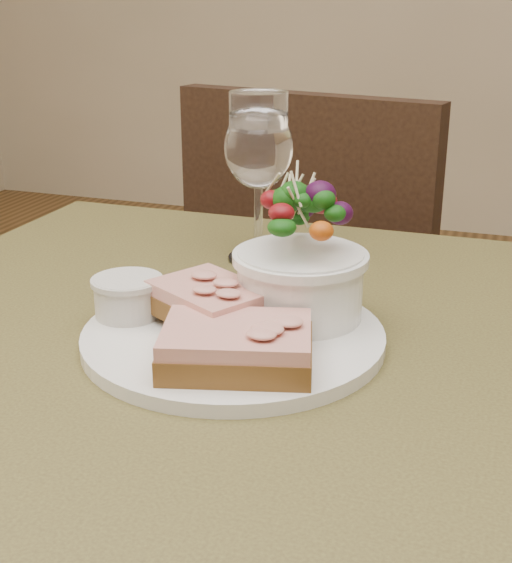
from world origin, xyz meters
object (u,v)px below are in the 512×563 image
(dinner_plate, at_px, (233,336))
(sandwich_front, at_px, (237,346))
(cafe_table, at_px, (239,452))
(chair_far, at_px, (339,410))
(ramekin, at_px, (128,295))
(salad_bowl, at_px, (301,254))
(wine_glass, at_px, (259,153))
(sandwich_back, at_px, (211,302))

(dinner_plate, distance_m, sandwich_front, 0.07)
(cafe_table, bearing_deg, dinner_plate, 124.14)
(cafe_table, relative_size, sandwich_front, 5.87)
(chair_far, bearing_deg, dinner_plate, 105.92)
(chair_far, xyz_separation_m, ramekin, (-0.05, -0.70, 0.49))
(ramekin, xyz_separation_m, salad_bowl, (0.15, 0.05, 0.04))
(cafe_table, height_order, salad_bowl, salad_bowl)
(dinner_plate, xyz_separation_m, ramekin, (-0.10, 0.00, 0.03))
(chair_far, relative_size, ramekin, 14.99)
(salad_bowl, bearing_deg, sandwich_front, -99.83)
(salad_bowl, height_order, wine_glass, wine_glass)
(chair_far, bearing_deg, ramekin, 97.62)
(ramekin, height_order, wine_glass, wine_glass)
(cafe_table, bearing_deg, salad_bowl, 59.85)
(chair_far, height_order, salad_bowl, chair_far)
(chair_far, distance_m, dinner_plate, 0.84)
(salad_bowl, bearing_deg, cafe_table, -120.15)
(cafe_table, distance_m, wine_glass, 0.33)
(dinner_plate, height_order, salad_bowl, salad_bowl)
(dinner_plate, height_order, ramekin, ramekin)
(sandwich_front, relative_size, wine_glass, 0.78)
(chair_far, distance_m, wine_glass, 0.75)
(cafe_table, height_order, dinner_plate, dinner_plate)
(dinner_plate, bearing_deg, salad_bowl, 46.98)
(cafe_table, distance_m, dinner_plate, 0.11)
(dinner_plate, relative_size, wine_glass, 1.51)
(ramekin, relative_size, salad_bowl, 0.47)
(cafe_table, bearing_deg, ramekin, 172.70)
(chair_far, relative_size, salad_bowl, 7.09)
(sandwich_front, distance_m, sandwich_back, 0.08)
(sandwich_front, relative_size, ramekin, 2.27)
(sandwich_back, relative_size, salad_bowl, 0.97)
(sandwich_front, height_order, salad_bowl, salad_bowl)
(dinner_plate, xyz_separation_m, sandwich_back, (-0.02, 0.00, 0.03))
(sandwich_front, xyz_separation_m, wine_glass, (-0.08, 0.28, 0.10))
(chair_far, distance_m, salad_bowl, 0.85)
(sandwich_front, bearing_deg, ramekin, 138.78)
(sandwich_front, height_order, ramekin, ramekin)
(dinner_plate, xyz_separation_m, wine_glass, (-0.05, 0.22, 0.12))
(chair_far, relative_size, sandwich_front, 6.60)
(chair_far, relative_size, wine_glass, 5.14)
(sandwich_front, height_order, sandwich_back, sandwich_back)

